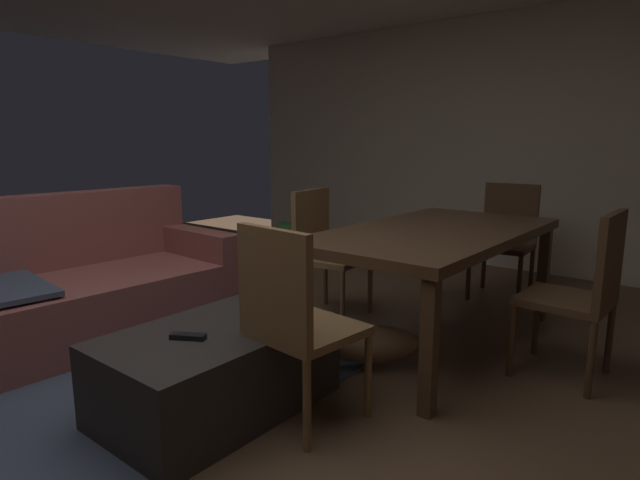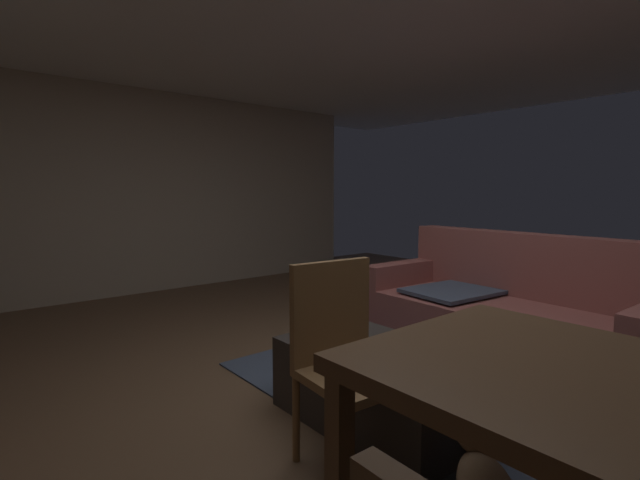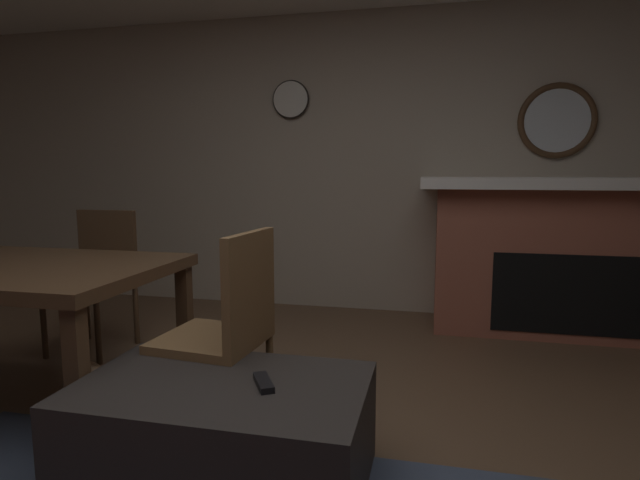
{
  "view_description": "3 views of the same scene",
  "coord_description": "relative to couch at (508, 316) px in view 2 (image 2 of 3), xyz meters",
  "views": [
    {
      "loc": [
        -1.36,
        -2.06,
        1.29
      ],
      "look_at": [
        -0.03,
        -0.98,
        0.96
      ],
      "focal_mm": 29.5,
      "sensor_mm": 36.0,
      "label": 1
    },
    {
      "loc": [
        1.77,
        -1.95,
        1.25
      ],
      "look_at": [
        0.47,
        -0.87,
        1.07
      ],
      "focal_mm": 25.26,
      "sensor_mm": 36.0,
      "label": 2
    },
    {
      "loc": [
        -0.59,
        1.48,
        1.18
      ],
      "look_at": [
        -0.1,
        -0.67,
        0.89
      ],
      "focal_mm": 28.38,
      "sensor_mm": 36.0,
      "label": 3
    }
  ],
  "objects": [
    {
      "name": "ottoman_coffee_table",
      "position": [
        0.04,
        -1.48,
        -0.11
      ],
      "size": [
        1.08,
        0.67,
        0.41
      ],
      "primitive_type": "cube",
      "color": "#2D2826",
      "rests_on": "ground"
    },
    {
      "name": "tv_remote",
      "position": [
        -0.12,
        -1.49,
        0.1
      ],
      "size": [
        0.12,
        0.16,
        0.02
      ],
      "primitive_type": "cube",
      "rotation": [
        0.0,
        0.0,
        0.53
      ],
      "color": "black",
      "rests_on": "ottoman_coffee_table"
    },
    {
      "name": "area_rug",
      "position": [
        0.04,
        -0.78,
        -0.31
      ],
      "size": [
        2.6,
        2.0,
        0.01
      ],
      "primitive_type": "cube",
      "color": "#3D475B",
      "rests_on": "ground"
    },
    {
      "name": "couch",
      "position": [
        0.0,
        0.0,
        0.0
      ],
      "size": [
        2.18,
        1.04,
        0.93
      ],
      "color": "#8C4C47",
      "rests_on": "ground"
    },
    {
      "name": "dining_chair_west",
      "position": [
        0.17,
        -1.86,
        0.2
      ],
      "size": [
        0.48,
        0.48,
        0.93
      ],
      "color": "brown",
      "rests_on": "ground"
    },
    {
      "name": "floor",
      "position": [
        -0.12,
        -1.29,
        -0.32
      ],
      "size": [
        9.49,
        9.49,
        0.0
      ],
      "primitive_type": "plane",
      "color": "brown"
    },
    {
      "name": "wall_left",
      "position": [
        -4.07,
        -1.29,
        0.93
      ],
      "size": [
        0.12,
        6.15,
        2.51
      ],
      "primitive_type": "cube",
      "color": "#B7A893",
      "rests_on": "ground"
    }
  ]
}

